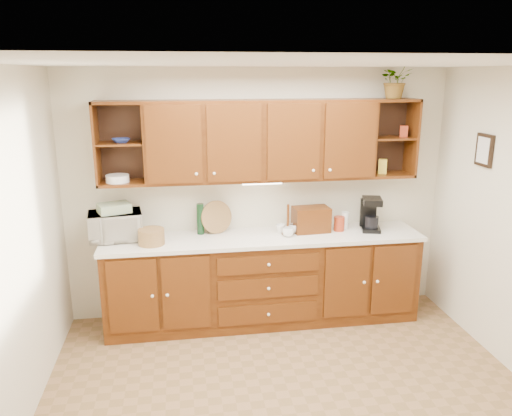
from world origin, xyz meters
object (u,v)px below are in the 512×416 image
object	(u,v)px
bread_box	(311,219)
coffee_maker	(371,214)
microwave	(116,226)
potted_plant	(396,80)

from	to	relation	value
bread_box	coffee_maker	world-z (taller)	coffee_maker
microwave	coffee_maker	distance (m)	2.61
microwave	bread_box	size ratio (longest dim) A/B	1.37
microwave	coffee_maker	size ratio (longest dim) A/B	1.44
coffee_maker	potted_plant	distance (m)	1.38
microwave	potted_plant	bearing A→B (deg)	-7.54
coffee_maker	potted_plant	bearing A→B (deg)	32.55
bread_box	potted_plant	size ratio (longest dim) A/B	1.01
microwave	bread_box	world-z (taller)	microwave
microwave	bread_box	xyz separation A→B (m)	(1.98, -0.04, -0.01)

